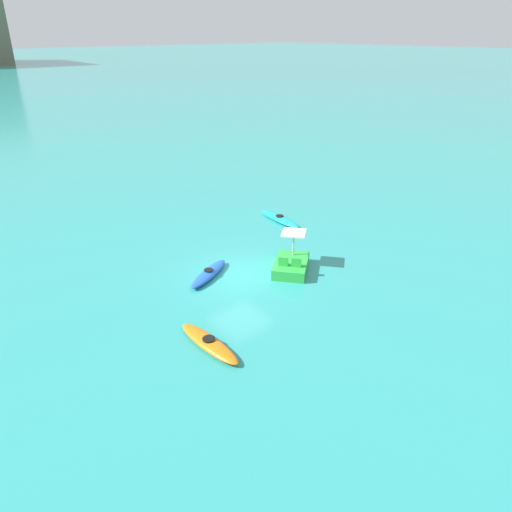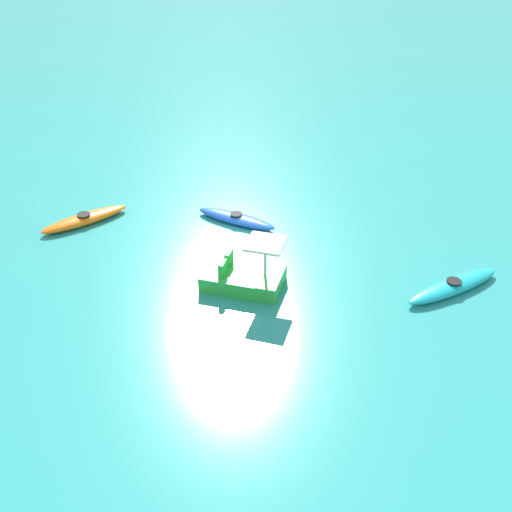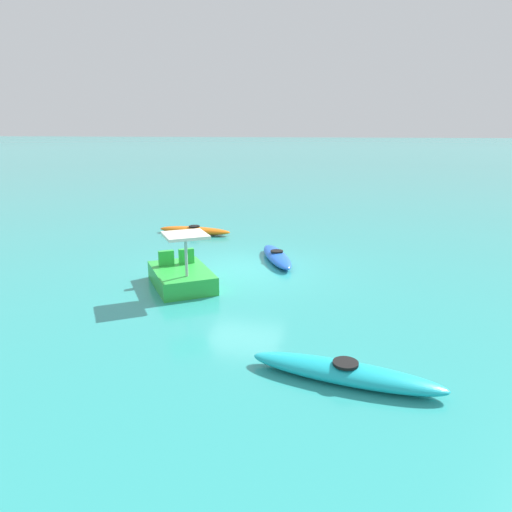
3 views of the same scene
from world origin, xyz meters
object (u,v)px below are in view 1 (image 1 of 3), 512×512
object	(u,v)px
pedal_boat_green	(291,264)
kayak_orange	(209,343)
kayak_cyan	(280,219)
kayak_blue	(209,274)

from	to	relation	value
pedal_boat_green	kayak_orange	bearing A→B (deg)	-160.74
kayak_cyan	kayak_blue	world-z (taller)	same
kayak_orange	kayak_blue	distance (m)	5.42
kayak_cyan	kayak_blue	size ratio (longest dim) A/B	1.17
pedal_boat_green	kayak_cyan	bearing A→B (deg)	50.49
pedal_boat_green	kayak_blue	bearing A→B (deg)	147.80
kayak_blue	pedal_boat_green	world-z (taller)	pedal_boat_green
kayak_cyan	kayak_blue	xyz separation A→B (m)	(-7.35, -2.86, 0.00)
kayak_blue	kayak_cyan	bearing A→B (deg)	21.30
kayak_cyan	kayak_blue	bearing A→B (deg)	-158.70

